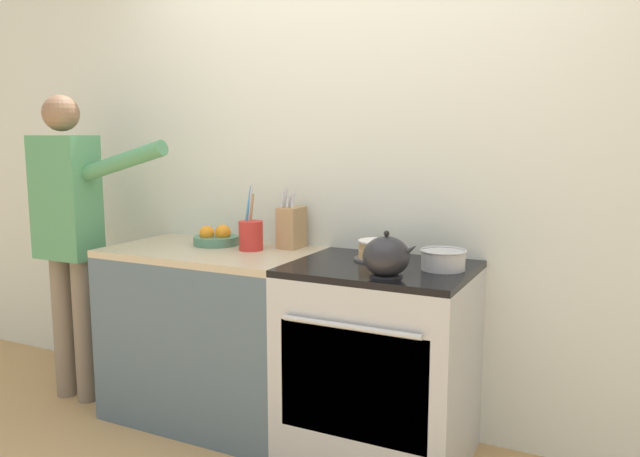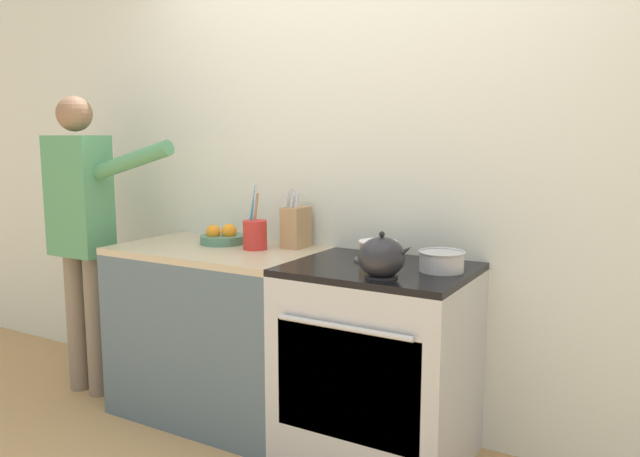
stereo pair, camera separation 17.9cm
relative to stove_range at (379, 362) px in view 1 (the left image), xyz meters
name	(u,v)px [view 1 (the left image)]	position (x,y,z in m)	size (l,w,h in m)	color
wall_back	(357,167)	(-0.26, 0.34, 0.86)	(8.00, 0.04, 2.60)	silver
counter_cabinet	(213,333)	(-0.92, 0.00, 0.00)	(1.04, 0.63, 0.89)	#4C6070
stove_range	(379,362)	(0.00, 0.00, 0.00)	(0.79, 0.67, 0.89)	#B7BABF
layer_cake	(377,251)	(-0.06, 0.11, 0.49)	(0.22, 0.22, 0.09)	#4C4C51
tea_kettle	(387,257)	(0.10, -0.19, 0.53)	(0.24, 0.19, 0.19)	#232328
mixing_bowl	(443,259)	(0.27, 0.04, 0.49)	(0.20, 0.20, 0.09)	#B7BABF
knife_block	(291,227)	(-0.57, 0.21, 0.55)	(0.10, 0.15, 0.30)	tan
utensil_crock	(251,235)	(-0.72, 0.06, 0.52)	(0.12, 0.12, 0.33)	red
fruit_bowl	(216,238)	(-0.96, 0.11, 0.48)	(0.24, 0.24, 0.11)	#4C7F66
person_baker	(68,221)	(-1.73, -0.16, 0.55)	(0.94, 0.20, 1.67)	#7A6B5B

